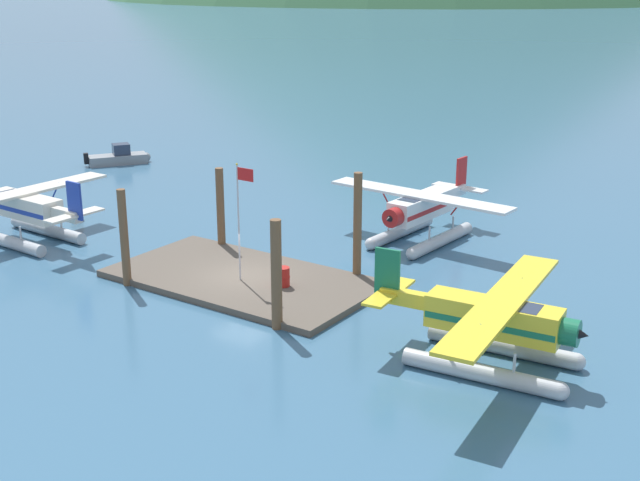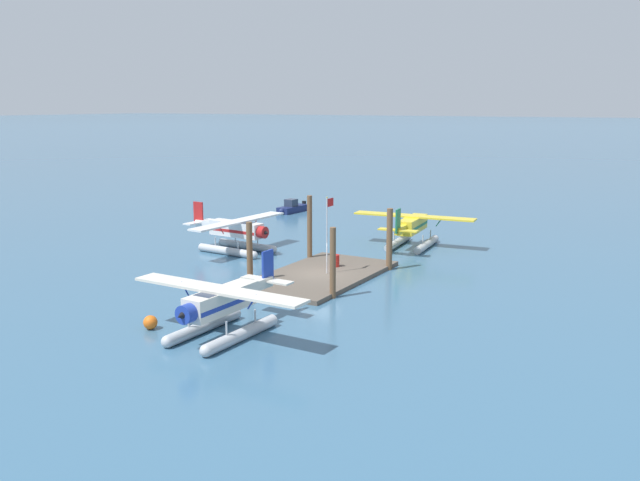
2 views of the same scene
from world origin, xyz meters
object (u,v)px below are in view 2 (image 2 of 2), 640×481
object	(u,v)px
boat_navy_open_east	(292,208)
seaplane_yellow_stbd_aft	(413,229)
mooring_buoy	(150,322)
seaplane_cream_port_aft	(221,307)
flagpole	(328,225)
fuel_drum	(335,261)
seaplane_white_bow_right	(237,233)

from	to	relation	value
boat_navy_open_east	seaplane_yellow_stbd_aft	bearing A→B (deg)	-120.06
mooring_buoy	seaplane_cream_port_aft	world-z (taller)	seaplane_cream_port_aft
flagpole	mooring_buoy	world-z (taller)	flagpole
fuel_drum	mooring_buoy	xyz separation A→B (m)	(-16.65, 2.34, -0.36)
flagpole	mooring_buoy	bearing A→B (deg)	169.21
seaplane_cream_port_aft	boat_navy_open_east	world-z (taller)	seaplane_cream_port_aft
flagpole	seaplane_yellow_stbd_aft	world-z (taller)	flagpole
fuel_drum	boat_navy_open_east	xyz separation A→B (m)	(21.62, 17.28, -0.25)
flagpole	seaplane_yellow_stbd_aft	size ratio (longest dim) A/B	0.52
fuel_drum	seaplane_cream_port_aft	world-z (taller)	seaplane_cream_port_aft
mooring_buoy	seaplane_cream_port_aft	bearing A→B (deg)	-76.21
seaplane_white_bow_right	flagpole	bearing A→B (deg)	-108.50
seaplane_white_bow_right	boat_navy_open_east	size ratio (longest dim) A/B	2.14
fuel_drum	mooring_buoy	size ratio (longest dim) A/B	1.14
fuel_drum	seaplane_yellow_stbd_aft	world-z (taller)	seaplane_yellow_stbd_aft
seaplane_white_bow_right	boat_navy_open_east	bearing A→B (deg)	19.89
mooring_buoy	seaplane_yellow_stbd_aft	world-z (taller)	seaplane_yellow_stbd_aft
flagpole	boat_navy_open_east	world-z (taller)	flagpole
fuel_drum	seaplane_yellow_stbd_aft	bearing A→B (deg)	-8.92
seaplane_yellow_stbd_aft	seaplane_cream_port_aft	distance (m)	26.30
seaplane_yellow_stbd_aft	fuel_drum	bearing A→B (deg)	171.08
fuel_drum	seaplane_yellow_stbd_aft	size ratio (longest dim) A/B	0.08
fuel_drum	mooring_buoy	bearing A→B (deg)	172.00
fuel_drum	seaplane_cream_port_aft	size ratio (longest dim) A/B	0.08
seaplane_yellow_stbd_aft	seaplane_cream_port_aft	size ratio (longest dim) A/B	1.01
mooring_buoy	seaplane_white_bow_right	xyz separation A→B (m)	(18.19, 7.68, 1.19)
seaplane_white_bow_right	seaplane_cream_port_aft	xyz separation A→B (m)	(-17.19, -11.76, 0.00)
mooring_buoy	boat_navy_open_east	xyz separation A→B (m)	(38.27, 14.94, 0.10)
flagpole	seaplane_cream_port_aft	size ratio (longest dim) A/B	0.52
seaplane_yellow_stbd_aft	boat_navy_open_east	xyz separation A→B (m)	(10.97, 18.96, -1.09)
seaplane_yellow_stbd_aft	seaplane_cream_port_aft	world-z (taller)	same
seaplane_white_bow_right	mooring_buoy	bearing A→B (deg)	-157.12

